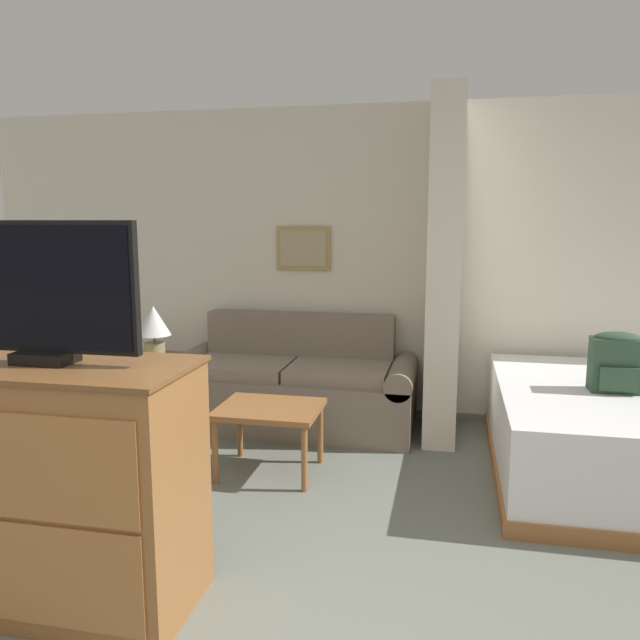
# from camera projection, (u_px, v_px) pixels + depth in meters

# --- Properties ---
(wall_back) EXTENTS (7.20, 0.16, 2.60)m
(wall_back) POSITION_uv_depth(u_px,v_px,m) (385.00, 265.00, 5.26)
(wall_back) COLOR silver
(wall_back) RESTS_ON ground_plane
(wall_partition_pillar) EXTENTS (0.24, 0.78, 2.60)m
(wall_partition_pillar) POSITION_uv_depth(u_px,v_px,m) (444.00, 269.00, 4.72)
(wall_partition_pillar) COLOR silver
(wall_partition_pillar) RESTS_ON ground_plane
(couch) EXTENTS (2.00, 0.84, 0.89)m
(couch) POSITION_uv_depth(u_px,v_px,m) (292.00, 387.00, 5.09)
(couch) COLOR gray
(couch) RESTS_ON ground_plane
(coffee_table) EXTENTS (0.67, 0.55, 0.46)m
(coffee_table) POSITION_uv_depth(u_px,v_px,m) (269.00, 415.00, 4.11)
(coffee_table) COLOR #996033
(coffee_table) RESTS_ON ground_plane
(side_table) EXTENTS (0.40, 0.40, 0.53)m
(side_table) POSITION_uv_depth(u_px,v_px,m) (156.00, 367.00, 5.31)
(side_table) COLOR #996033
(side_table) RESTS_ON ground_plane
(table_lamp) EXTENTS (0.29, 0.29, 0.42)m
(table_lamp) POSITION_uv_depth(u_px,v_px,m) (154.00, 324.00, 5.25)
(table_lamp) COLOR tan
(table_lamp) RESTS_ON side_table
(tv_dresser) EXTENTS (1.24, 0.58, 1.08)m
(tv_dresser) POSITION_uv_depth(u_px,v_px,m) (54.00, 485.00, 2.70)
(tv_dresser) COLOR #996033
(tv_dresser) RESTS_ON ground_plane
(tv) EXTENTS (0.87, 0.16, 0.59)m
(tv) POSITION_uv_depth(u_px,v_px,m) (40.00, 293.00, 2.56)
(tv) COLOR black
(tv) RESTS_ON tv_dresser
(bed) EXTENTS (1.73, 1.94, 0.60)m
(bed) POSITION_uv_depth(u_px,v_px,m) (632.00, 434.00, 4.02)
(bed) COLOR #996033
(bed) RESTS_ON ground_plane
(backpack) EXTENTS (0.30, 0.20, 0.38)m
(backpack) POSITION_uv_depth(u_px,v_px,m) (616.00, 361.00, 3.91)
(backpack) COLOR #2D4733
(backpack) RESTS_ON bed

